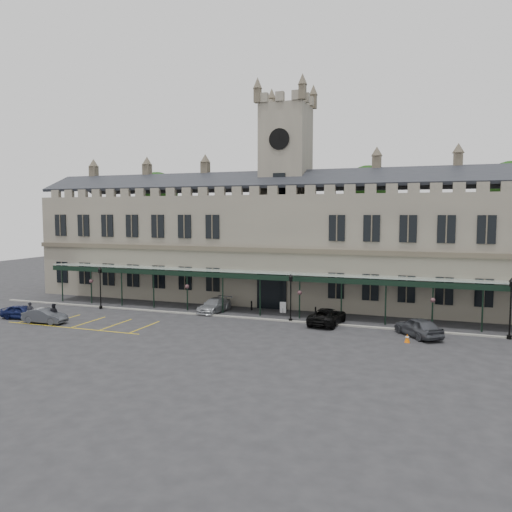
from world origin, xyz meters
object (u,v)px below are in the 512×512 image
(station_building, at_px, (285,245))
(lamp_post_right, at_px, (511,303))
(car_left_b, at_px, (45,316))
(car_taxi, at_px, (214,305))
(car_right_a, at_px, (418,327))
(person_b, at_px, (54,313))
(car_van, at_px, (327,316))
(lamp_post_mid, at_px, (291,293))
(lamp_post_left, at_px, (100,284))
(clock_tower, at_px, (286,186))
(person_a, at_px, (30,312))
(sign_board, at_px, (283,307))
(car_left_a, at_px, (22,312))
(traffic_cone, at_px, (407,338))

(station_building, xyz_separation_m, lamp_post_right, (21.86, -10.65, -3.52))
(car_left_b, bearing_deg, car_taxi, -54.14)
(car_right_a, distance_m, person_b, 32.37)
(car_van, bearing_deg, car_left_b, 24.18)
(lamp_post_mid, distance_m, car_left_b, 22.70)
(station_building, distance_m, lamp_post_left, 20.64)
(clock_tower, bearing_deg, person_a, -135.85)
(car_taxi, height_order, car_right_a, car_right_a)
(car_left_b, height_order, person_b, person_b)
(person_a, distance_m, person_b, 2.34)
(car_taxi, distance_m, car_right_a, 20.30)
(sign_board, distance_m, car_left_a, 25.31)
(lamp_post_mid, bearing_deg, person_b, -159.40)
(lamp_post_mid, bearing_deg, car_van, 2.51)
(car_left_a, bearing_deg, person_a, -119.88)
(lamp_post_left, distance_m, lamp_post_mid, 20.61)
(station_building, distance_m, lamp_post_mid, 11.64)
(lamp_post_left, height_order, car_van, lamp_post_left)
(car_left_b, height_order, car_right_a, car_right_a)
(lamp_post_mid, bearing_deg, car_left_a, -163.34)
(station_building, height_order, clock_tower, clock_tower)
(lamp_post_mid, xyz_separation_m, car_right_a, (11.36, -1.93, -1.86))
(lamp_post_mid, relative_size, car_left_b, 1.09)
(lamp_post_right, bearing_deg, clock_tower, 153.83)
(car_left_b, xyz_separation_m, car_taxi, (12.50, 9.99, 0.01))
(person_a, relative_size, person_b, 1.02)
(lamp_post_right, bearing_deg, car_left_b, -168.62)
(clock_tower, distance_m, car_left_a, 30.23)
(lamp_post_right, bearing_deg, car_van, 178.46)
(car_taxi, bearing_deg, sign_board, 22.90)
(car_left_b, bearing_deg, lamp_post_left, -6.49)
(lamp_post_mid, distance_m, person_b, 21.96)
(station_building, distance_m, car_van, 13.67)
(lamp_post_left, height_order, person_a, lamp_post_left)
(car_taxi, bearing_deg, lamp_post_mid, -5.46)
(sign_board, height_order, car_right_a, car_right_a)
(lamp_post_left, distance_m, car_left_b, 7.80)
(car_taxi, relative_size, person_a, 2.58)
(station_building, distance_m, car_left_b, 26.17)
(lamp_post_mid, xyz_separation_m, lamp_post_right, (18.27, -0.25, 0.28))
(station_building, bearing_deg, traffic_cone, -45.65)
(person_b, bearing_deg, traffic_cone, 173.91)
(lamp_post_mid, distance_m, car_van, 3.92)
(lamp_post_mid, xyz_separation_m, car_van, (3.41, 0.15, -1.93))
(lamp_post_left, height_order, lamp_post_mid, lamp_post_mid)
(person_b, bearing_deg, lamp_post_right, 178.23)
(car_left_b, relative_size, car_taxi, 0.87)
(traffic_cone, relative_size, car_right_a, 0.14)
(car_right_a, bearing_deg, car_taxi, -47.65)
(car_right_a, bearing_deg, car_van, -51.66)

